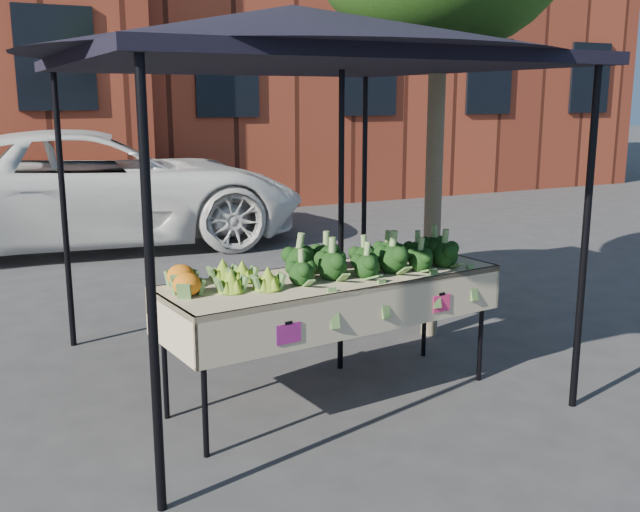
{
  "coord_description": "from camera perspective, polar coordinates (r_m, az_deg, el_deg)",
  "views": [
    {
      "loc": [
        -2.15,
        -4.38,
        2.1
      ],
      "look_at": [
        0.14,
        0.13,
        1.0
      ],
      "focal_mm": 41.03,
      "sensor_mm": 36.0,
      "label": 1
    }
  ],
  "objects": [
    {
      "name": "ground",
      "position": [
        5.32,
        -0.73,
        -11.02
      ],
      "size": [
        90.0,
        90.0,
        0.0
      ],
      "primitive_type": "plane",
      "color": "#313134"
    },
    {
      "name": "table",
      "position": [
        5.16,
        1.01,
        -6.4
      ],
      "size": [
        2.47,
        1.04,
        0.9
      ],
      "color": "tan",
      "rests_on": "ground"
    },
    {
      "name": "canopy",
      "position": [
        5.44,
        -1.99,
        4.53
      ],
      "size": [
        3.16,
        3.16,
        2.74
      ],
      "primitive_type": null,
      "color": "black",
      "rests_on": "ground"
    },
    {
      "name": "broccoli_heap",
      "position": [
        5.18,
        4.08,
        0.28
      ],
      "size": [
        1.47,
        0.57,
        0.26
      ],
      "primitive_type": "ellipsoid",
      "color": "black",
      "rests_on": "table"
    },
    {
      "name": "romanesco_cluster",
      "position": [
        4.78,
        -6.23,
        -1.16
      ],
      "size": [
        0.43,
        0.57,
        0.2
      ],
      "primitive_type": "ellipsoid",
      "color": "#9BAC28",
      "rests_on": "table"
    },
    {
      "name": "cauliflower_pair",
      "position": [
        4.69,
        -10.58,
        -1.66
      ],
      "size": [
        0.23,
        0.43,
        0.18
      ],
      "primitive_type": "ellipsoid",
      "color": "orange",
      "rests_on": "table"
    },
    {
      "name": "vehicle",
      "position": [
        10.97,
        -17.91,
        16.33
      ],
      "size": [
        1.97,
        2.93,
        5.98
      ],
      "primitive_type": "imported",
      "rotation": [
        0.0,
        0.0,
        1.46
      ],
      "color": "white",
      "rests_on": "ground"
    },
    {
      "name": "street_tree",
      "position": [
        6.42,
        9.09,
        12.56
      ],
      "size": [
        2.18,
        2.18,
        4.3
      ],
      "primitive_type": null,
      "color": "#1E4C14",
      "rests_on": "ground"
    },
    {
      "name": "building_right",
      "position": [
        19.33,
        1.6,
        18.62
      ],
      "size": [
        12.0,
        8.0,
        8.5
      ],
      "primitive_type": "cube",
      "color": "maroon",
      "rests_on": "ground"
    }
  ]
}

